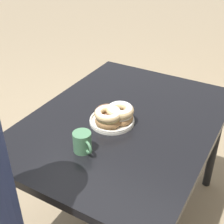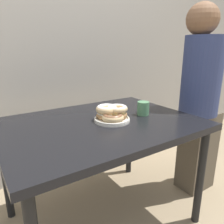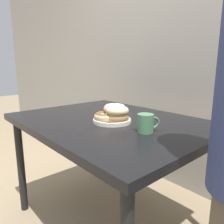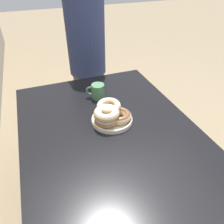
{
  "view_description": "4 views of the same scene",
  "coord_description": "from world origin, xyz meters",
  "views": [
    {
      "loc": [
        1.16,
        0.93,
        1.58
      ],
      "look_at": [
        0.06,
        0.3,
        0.78
      ],
      "focal_mm": 50.0,
      "sensor_mm": 36.0,
      "label": 1
    },
    {
      "loc": [
        -0.64,
        -0.76,
        1.16
      ],
      "look_at": [
        0.06,
        0.3,
        0.78
      ],
      "focal_mm": 35.0,
      "sensor_mm": 36.0,
      "label": 2
    },
    {
      "loc": [
        0.97,
        -0.49,
        1.05
      ],
      "look_at": [
        0.06,
        0.3,
        0.78
      ],
      "focal_mm": 35.0,
      "sensor_mm": 36.0,
      "label": 3
    },
    {
      "loc": [
        -0.8,
        0.63,
        1.45
      ],
      "look_at": [
        0.06,
        0.3,
        0.78
      ],
      "focal_mm": 35.0,
      "sensor_mm": 36.0,
      "label": 4
    }
  ],
  "objects": [
    {
      "name": "ground_plane",
      "position": [
        0.0,
        0.0,
        0.0
      ],
      "size": [
        14.0,
        14.0,
        0.0
      ],
      "primitive_type": "plane",
      "color": "#937F60"
    },
    {
      "name": "dining_table",
      "position": [
        0.0,
        0.34,
        0.65
      ],
      "size": [
        1.18,
        0.88,
        0.72
      ],
      "color": "black",
      "rests_on": "ground_plane"
    },
    {
      "name": "donut_plate",
      "position": [
        0.07,
        0.31,
        0.77
      ],
      "size": [
        0.24,
        0.26,
        0.1
      ],
      "color": "silver",
      "rests_on": "dining_table"
    },
    {
      "name": "coffee_mug",
      "position": [
        0.31,
        0.3,
        0.77
      ],
      "size": [
        0.08,
        0.11,
        0.09
      ],
      "color": "#4C7F56",
      "rests_on": "dining_table"
    },
    {
      "name": "person_figure",
      "position": [
        0.83,
        0.23,
        0.76
      ],
      "size": [
        0.36,
        0.29,
        1.46
      ],
      "color": "brown",
      "rests_on": "ground_plane"
    }
  ]
}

